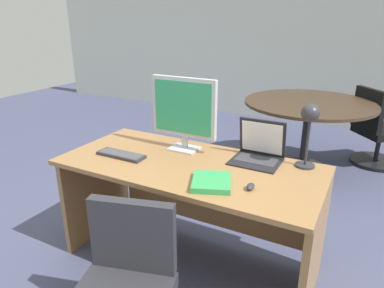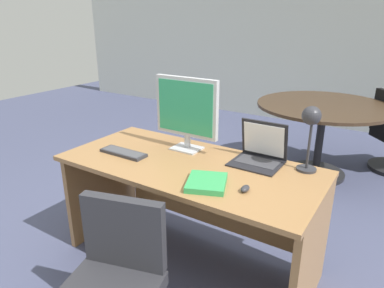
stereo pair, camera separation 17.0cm
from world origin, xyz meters
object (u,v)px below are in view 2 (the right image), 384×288
keyboard (123,153)px  meeting_table (322,122)px  laptop (261,150)px  desk_lamp (311,125)px  monitor (186,109)px  book (207,183)px  desk (193,192)px  mouse (245,189)px

keyboard → meeting_table: 2.23m
laptop → meeting_table: bearing=89.6°
desk_lamp → monitor: bearing=-174.7°
laptop → meeting_table: size_ratio=0.23×
keyboard → meeting_table: meeting_table is taller
book → meeting_table: size_ratio=0.23×
monitor → laptop: (0.52, 0.08, -0.21)m
laptop → desk: bearing=-147.9°
desk_lamp → keyboard: bearing=-161.0°
desk → monitor: 0.56m
laptop → mouse: 0.45m
book → mouse: bearing=13.1°
meeting_table → desk_lamp: bearing=-80.4°
desk_lamp → mouse: bearing=-114.9°
mouse → laptop: bearing=102.2°
monitor → book: bearing=-45.1°
laptop → desk_lamp: (0.29, -0.01, 0.22)m
desk → keyboard: 0.55m
meeting_table → keyboard: bearing=-112.3°
laptop → desk_lamp: desk_lamp is taller
meeting_table → mouse: bearing=-87.8°
keyboard → mouse: bearing=-2.7°
keyboard → mouse: mouse is taller
meeting_table → laptop: bearing=-90.4°
monitor → meeting_table: 1.88m
mouse → book: bearing=-166.9°
laptop → keyboard: bearing=-154.5°
monitor → meeting_table: (0.53, 1.74, -0.44)m
book → meeting_table: meeting_table is taller
keyboard → desk_lamp: bearing=19.0°
keyboard → desk_lamp: (1.12, 0.39, 0.29)m
desk → keyboard: bearing=-160.5°
mouse → desk: bearing=156.0°
monitor → keyboard: bearing=-134.8°
keyboard → mouse: 0.92m
monitor → laptop: size_ratio=1.65×
monitor → keyboard: 0.52m
monitor → meeting_table: monitor is taller
monitor → book: monitor is taller
desk → keyboard: (-0.46, -0.16, 0.24)m
mouse → meeting_table: (-0.08, 2.10, -0.17)m
desk → desk_lamp: size_ratio=4.11×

